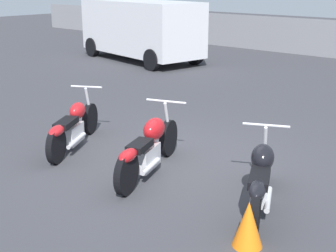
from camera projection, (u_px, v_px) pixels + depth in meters
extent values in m
plane|color=#38383D|center=(174.00, 162.00, 7.59)|extent=(60.00, 60.00, 0.00)
cylinder|color=black|center=(90.00, 119.00, 8.91)|extent=(0.38, 0.56, 0.59)
cylinder|color=black|center=(56.00, 146.00, 7.46)|extent=(0.38, 0.56, 0.59)
cube|color=silver|center=(73.00, 134.00, 8.12)|extent=(0.45, 0.58, 0.32)
ellipsoid|color=red|center=(78.00, 111.00, 8.26)|extent=(0.43, 0.50, 0.29)
cube|color=black|center=(66.00, 123.00, 7.79)|extent=(0.49, 0.61, 0.10)
ellipsoid|color=red|center=(56.00, 131.00, 7.44)|extent=(0.39, 0.48, 0.16)
cylinder|color=silver|center=(86.00, 87.00, 8.62)|extent=(0.53, 0.33, 0.04)
cylinder|color=silver|center=(88.00, 103.00, 8.77)|extent=(0.17, 0.24, 0.63)
cylinder|color=silver|center=(76.00, 141.00, 7.97)|extent=(0.42, 0.65, 0.07)
cylinder|color=black|center=(168.00, 138.00, 7.79)|extent=(0.31, 0.61, 0.61)
cylinder|color=black|center=(127.00, 173.00, 6.37)|extent=(0.31, 0.61, 0.61)
cube|color=silver|center=(148.00, 158.00, 7.02)|extent=(0.39, 0.61, 0.33)
ellipsoid|color=#AD1419|center=(154.00, 129.00, 7.15)|extent=(0.45, 0.58, 0.34)
cube|color=black|center=(140.00, 146.00, 6.70)|extent=(0.39, 0.54, 0.10)
ellipsoid|color=#AD1419|center=(128.00, 156.00, 6.35)|extent=(0.34, 0.48, 0.16)
cylinder|color=silver|center=(166.00, 101.00, 7.51)|extent=(0.65, 0.27, 0.04)
cylinder|color=silver|center=(167.00, 120.00, 7.65)|extent=(0.13, 0.25, 0.64)
cylinder|color=silver|center=(151.00, 166.00, 6.86)|extent=(0.27, 0.57, 0.07)
cylinder|color=black|center=(264.00, 166.00, 6.68)|extent=(0.35, 0.56, 0.58)
cylinder|color=black|center=(256.00, 209.00, 5.42)|extent=(0.35, 0.56, 0.58)
cube|color=silver|center=(260.00, 190.00, 5.99)|extent=(0.40, 0.53, 0.32)
ellipsoid|color=black|center=(263.00, 158.00, 6.10)|extent=(0.47, 0.53, 0.35)
cube|color=black|center=(259.00, 178.00, 5.70)|extent=(0.48, 0.64, 0.10)
ellipsoid|color=black|center=(257.00, 190.00, 5.39)|extent=(0.38, 0.48, 0.16)
cylinder|color=silver|center=(266.00, 125.00, 6.40)|extent=(0.59, 0.32, 0.04)
cylinder|color=silver|center=(265.00, 146.00, 6.54)|extent=(0.15, 0.24, 0.62)
cylinder|color=silver|center=(268.00, 199.00, 5.85)|extent=(0.35, 0.61, 0.07)
cube|color=silver|center=(141.00, 27.00, 16.71)|extent=(5.24, 2.74, 1.82)
cube|color=black|center=(186.00, 20.00, 14.75)|extent=(0.32, 1.72, 0.55)
cylinder|color=black|center=(195.00, 54.00, 16.11)|extent=(0.73, 0.33, 0.70)
cylinder|color=black|center=(152.00, 60.00, 15.01)|extent=(0.73, 0.33, 0.70)
cylinder|color=black|center=(132.00, 43.00, 18.92)|extent=(0.73, 0.33, 0.70)
cylinder|color=black|center=(92.00, 47.00, 17.82)|extent=(0.73, 0.33, 0.70)
cone|color=orange|center=(248.00, 224.00, 5.13)|extent=(0.34, 0.34, 0.54)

